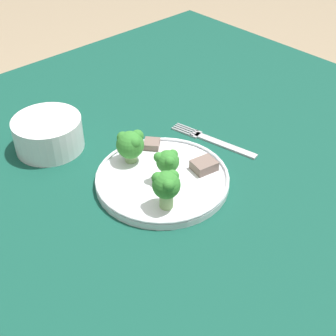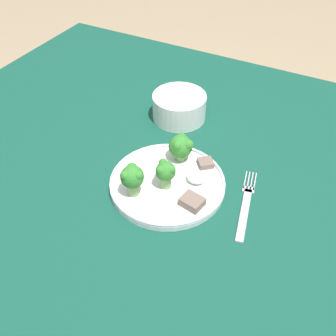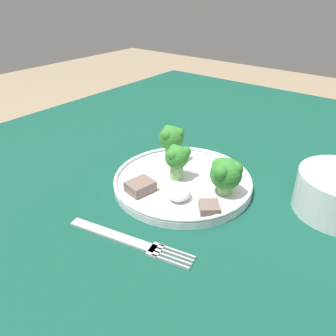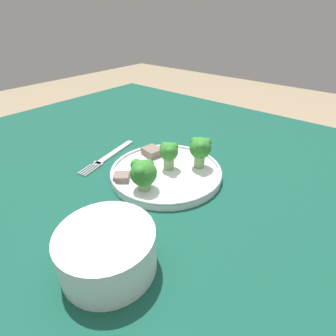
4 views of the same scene
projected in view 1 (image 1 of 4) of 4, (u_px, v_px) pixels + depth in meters
The scene contains 10 objects.
table at pixel (149, 210), 0.89m from camera, with size 1.32×1.11×0.71m.
dinner_plate at pixel (162, 179), 0.82m from camera, with size 0.24×0.24×0.02m.
fork at pixel (214, 141), 0.93m from camera, with size 0.06×0.19×0.00m.
cream_bowl at pixel (49, 134), 0.89m from camera, with size 0.13×0.13×0.06m.
broccoli_floret_near_rim_left at pixel (168, 163), 0.79m from camera, with size 0.04×0.04×0.06m.
broccoli_floret_center_left at pixel (166, 186), 0.74m from camera, with size 0.05×0.05×0.07m.
broccoli_floret_back_left at pixel (131, 144), 0.84m from camera, with size 0.05×0.05×0.06m.
meat_slice_front_slice at pixel (152, 144), 0.89m from camera, with size 0.04×0.04×0.01m.
meat_slice_middle_slice at pixel (204, 165), 0.83m from camera, with size 0.05×0.04×0.02m.
sauce_dollop at pixel (170, 153), 0.86m from camera, with size 0.04×0.03×0.02m.
Camera 1 is at (-0.41, -0.50, 1.25)m, focal length 50.00 mm.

